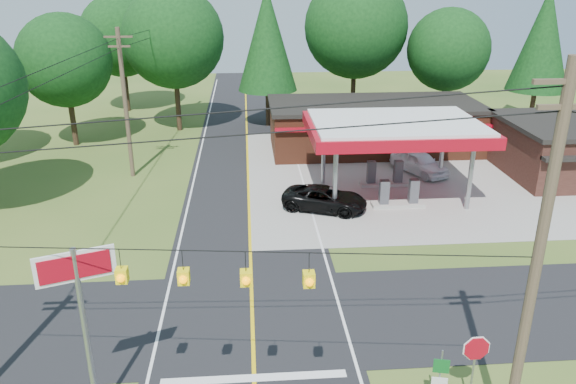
{
  "coord_description": "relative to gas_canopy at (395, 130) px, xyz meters",
  "views": [
    {
      "loc": [
        -0.03,
        -19.5,
        13.27
      ],
      "look_at": [
        2.0,
        7.0,
        2.8
      ],
      "focal_mm": 35.0,
      "sensor_mm": 36.0,
      "label": 1
    }
  ],
  "objects": [
    {
      "name": "utility_pole_north",
      "position": [
        -15.5,
        22.0,
        0.48
      ],
      "size": [
        0.3,
        0.3,
        9.5
      ],
      "color": "#473828",
      "rests_on": "ground"
    },
    {
      "name": "big_stop_sign",
      "position": [
        -14.0,
        -18.01,
        0.13
      ],
      "size": [
        2.13,
        0.84,
        6.02
      ],
      "color": "gray",
      "rests_on": "ground"
    },
    {
      "name": "utility_pole_near_right",
      "position": [
        -1.5,
        -20.0,
        1.69
      ],
      "size": [
        1.8,
        0.3,
        11.5
      ],
      "color": "#473828",
      "rests_on": "ground"
    },
    {
      "name": "route_sign_post",
      "position": [
        -3.2,
        -18.7,
        -2.81
      ],
      "size": [
        0.49,
        0.14,
        2.43
      ],
      "color": "gray",
      "rests_on": "ground"
    },
    {
      "name": "utility_pole_far_left",
      "position": [
        -17.0,
        5.0,
        0.93
      ],
      "size": [
        1.8,
        0.3,
        10.0
      ],
      "color": "#473828",
      "rests_on": "ground"
    },
    {
      "name": "convenience_store",
      "position": [
        1.0,
        9.98,
        -2.35
      ],
      "size": [
        16.4,
        7.55,
        3.8
      ],
      "color": "brown",
      "rests_on": "ground"
    },
    {
      "name": "octagonal_stop_sign",
      "position": [
        -2.0,
        -18.41,
        -2.25
      ],
      "size": [
        0.93,
        0.1,
        2.69
      ],
      "color": "gray",
      "rests_on": "ground"
    },
    {
      "name": "ground",
      "position": [
        -9.0,
        -13.0,
        -4.27
      ],
      "size": [
        120.0,
        120.0,
        0.0
      ],
      "primitive_type": "plane",
      "color": "#3A571E",
      "rests_on": "ground"
    },
    {
      "name": "gas_canopy",
      "position": [
        0.0,
        0.0,
        0.0
      ],
      "size": [
        10.6,
        7.4,
        4.88
      ],
      "color": "gray",
      "rests_on": "ground"
    },
    {
      "name": "cross_road",
      "position": [
        -9.0,
        -13.0,
        -4.25
      ],
      "size": [
        70.0,
        7.0,
        0.02
      ],
      "primitive_type": "cube",
      "color": "black",
      "rests_on": "ground"
    },
    {
      "name": "suv_car",
      "position": [
        -4.5,
        -1.94,
        -3.57
      ],
      "size": [
        6.46,
        6.46,
        1.39
      ],
      "primitive_type": "imported",
      "rotation": [
        0.0,
        0.0,
        1.2
      ],
      "color": "black",
      "rests_on": "ground"
    },
    {
      "name": "sedan_car",
      "position": [
        3.0,
        4.0,
        -3.48
      ],
      "size": [
        6.21,
        6.21,
        1.58
      ],
      "primitive_type": "imported",
      "rotation": [
        0.0,
        0.0,
        0.46
      ],
      "color": "white",
      "rests_on": "ground"
    },
    {
      "name": "overhead_beacons",
      "position": [
        -10.0,
        -19.0,
        1.95
      ],
      "size": [
        17.04,
        2.04,
        1.03
      ],
      "color": "black",
      "rests_on": "ground"
    },
    {
      "name": "treeline_backdrop",
      "position": [
        -8.18,
        11.01,
        3.22
      ],
      "size": [
        70.27,
        51.59,
        13.3
      ],
      "color": "#332316",
      "rests_on": "ground"
    },
    {
      "name": "main_highway",
      "position": [
        -9.0,
        -13.0,
        -4.26
      ],
      "size": [
        8.0,
        120.0,
        0.02
      ],
      "primitive_type": "cube",
      "color": "black",
      "rests_on": "ground"
    },
    {
      "name": "lane_center_yellow",
      "position": [
        -9.0,
        -13.0,
        -4.24
      ],
      "size": [
        0.15,
        110.0,
        0.0
      ],
      "primitive_type": "cube",
      "color": "yellow",
      "rests_on": "main_highway"
    }
  ]
}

